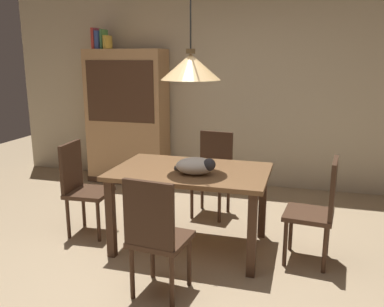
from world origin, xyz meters
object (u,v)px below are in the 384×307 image
Objects in this scene: chair_far_back at (213,170)px; book_blue_wide at (100,40)px; cat_sleeping at (197,166)px; hutch_bookcase at (128,120)px; chair_near_front at (156,233)px; chair_left_side at (82,184)px; book_green_slim at (104,39)px; book_yellow_short at (108,42)px; chair_right_side at (319,207)px; pendant_lamp at (191,67)px; dining_table at (191,180)px; book_red_tall at (96,39)px.

chair_far_back is 3.88× the size of book_blue_wide.
cat_sleeping is 2.45m from hutch_bookcase.
chair_far_back is 1.74m from hutch_bookcase.
chair_far_back and chair_near_front have the same top height.
chair_left_side is 0.50× the size of hutch_bookcase.
book_green_slim is (-1.83, 1.92, 1.15)m from cat_sleeping.
chair_near_front is (-0.02, -1.76, 0.00)m from chair_far_back.
book_yellow_short is (-1.70, 0.90, 1.43)m from chair_far_back.
book_green_slim is (-2.87, 1.79, 1.47)m from chair_right_side.
chair_right_side is 0.72× the size of pendant_lamp.
dining_table is 1.08× the size of pendant_lamp.
book_yellow_short reaches higher than dining_table.
cat_sleeping is 0.22× the size of hutch_bookcase.
book_green_slim is (-1.73, 2.66, 1.47)m from chair_near_front.
book_blue_wide is at bearing 0.00° from book_red_tall.
chair_right_side is 3.63m from book_yellow_short.
pendant_lamp reaches higher than book_red_tall.
hutch_bookcase is 1.13m from book_green_slim.
cat_sleeping is (1.22, -0.13, 0.32)m from chair_left_side.
chair_right_side is 3.88× the size of book_blue_wide.
cat_sleeping is 1.53× the size of book_green_slim.
book_blue_wide reaches higher than book_yellow_short.
dining_table is at bearing -44.70° from book_blue_wide.
chair_near_front is at bearing -56.04° from book_blue_wide.
chair_near_front is 3.88× the size of book_blue_wide.
chair_left_side is 2.35m from book_yellow_short.
book_green_slim is at bearing 180.00° from book_yellow_short.
chair_left_side is (-1.14, -0.88, 0.00)m from chair_far_back.
chair_near_front is at bearing -55.11° from book_red_tall.
book_blue_wide reaches higher than hutch_bookcase.
book_green_slim is (0.12, 0.00, -0.01)m from book_red_tall.
pendant_lamp reaches higher than book_blue_wide.
chair_far_back reaches higher than dining_table.
pendant_lamp is 2.47m from book_yellow_short.
book_blue_wide reaches higher than chair_far_back.
pendant_lamp is 0.70× the size of hutch_bookcase.
chair_left_side is at bearing -80.35° from hutch_bookcase.
book_blue_wide reaches higher than dining_table.
chair_right_side is 3.69m from book_green_slim.
book_green_slim is at bearing 148.08° from chair_right_side.
chair_near_front is 3.52m from book_blue_wide.
cat_sleeping is (-1.04, -0.13, 0.32)m from chair_right_side.
dining_table is 2.77m from book_yellow_short.
dining_table is 5.38× the size of book_green_slim.
chair_left_side is at bearing 142.05° from chair_near_front.
chair_right_side is 2.34× the size of cat_sleeping.
hutch_bookcase is 1.14m from book_blue_wide.
chair_left_side is 0.72× the size of pendant_lamp.
pendant_lamp is (-0.01, -0.88, 1.15)m from chair_far_back.
book_red_tall reaches higher than chair_right_side.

